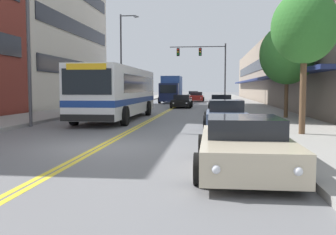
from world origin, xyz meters
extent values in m
plane|color=slate|center=(0.00, 37.00, 0.00)|extent=(240.00, 240.00, 0.00)
cube|color=gray|center=(-7.46, 37.00, 0.08)|extent=(3.91, 106.00, 0.16)
cube|color=gray|center=(7.46, 37.00, 0.08)|extent=(3.91, 106.00, 0.16)
cube|color=yellow|center=(-0.10, 37.00, 0.00)|extent=(0.14, 106.00, 0.01)
cube|color=yellow|center=(0.10, 37.00, 0.00)|extent=(0.14, 106.00, 0.01)
cube|color=black|center=(-9.62, 24.98, 3.89)|extent=(0.08, 18.57, 1.40)
cube|color=black|center=(-9.62, 24.98, 7.78)|extent=(0.08, 18.57, 1.40)
cube|color=gray|center=(13.66, 37.00, 3.91)|extent=(8.00, 68.00, 7.82)
cube|color=navy|center=(9.11, 37.00, 2.90)|extent=(1.10, 61.20, 0.24)
cube|color=black|center=(9.62, 37.00, 4.85)|extent=(0.08, 61.20, 1.40)
cube|color=silver|center=(-2.07, 10.69, 1.71)|extent=(2.59, 11.54, 2.72)
cube|color=navy|center=(-2.07, 10.69, 1.16)|extent=(2.61, 11.56, 0.32)
cube|color=black|center=(-2.07, 11.27, 2.14)|extent=(2.62, 9.00, 0.98)
cube|color=black|center=(-2.07, 4.90, 2.20)|extent=(2.33, 0.04, 1.19)
cube|color=yellow|center=(-2.07, 4.89, 2.88)|extent=(1.86, 0.06, 0.28)
cube|color=black|center=(-2.07, 4.88, 0.53)|extent=(2.54, 0.08, 0.32)
cylinder|color=black|center=(-3.40, 6.77, 0.50)|extent=(0.30, 1.00, 1.00)
cylinder|color=black|center=(-0.75, 6.77, 0.50)|extent=(0.30, 1.00, 1.00)
cylinder|color=black|center=(-3.40, 13.87, 0.50)|extent=(0.30, 1.00, 1.00)
cylinder|color=black|center=(-0.75, 13.87, 0.50)|extent=(0.30, 1.00, 1.00)
cube|color=#232328|center=(-4.41, 30.19, 0.52)|extent=(1.87, 4.52, 0.70)
cube|color=black|center=(-4.41, 30.37, 1.10)|extent=(1.61, 1.99, 0.45)
cylinder|color=black|center=(-5.37, 28.79, 0.30)|extent=(0.22, 0.61, 0.61)
cylinder|color=black|center=(-3.45, 28.79, 0.30)|extent=(0.22, 0.61, 0.61)
cylinder|color=black|center=(-5.37, 31.59, 0.30)|extent=(0.22, 0.61, 0.61)
cylinder|color=black|center=(-3.45, 31.59, 0.30)|extent=(0.22, 0.61, 0.61)
sphere|color=silver|center=(-5.07, 27.91, 0.55)|extent=(0.16, 0.16, 0.16)
sphere|color=silver|center=(-3.76, 27.91, 0.55)|extent=(0.16, 0.16, 0.16)
cube|color=red|center=(-5.08, 32.46, 0.55)|extent=(0.18, 0.04, 0.10)
cube|color=red|center=(-3.74, 32.46, 0.55)|extent=(0.18, 0.04, 0.10)
cube|color=#BCAD89|center=(-4.28, 23.49, 0.56)|extent=(1.73, 4.76, 0.73)
cube|color=black|center=(-4.28, 23.68, 1.15)|extent=(1.49, 2.09, 0.47)
cylinder|color=black|center=(-5.17, 22.01, 0.35)|extent=(0.22, 0.70, 0.70)
cylinder|color=black|center=(-3.39, 22.01, 0.35)|extent=(0.22, 0.70, 0.70)
cylinder|color=black|center=(-5.17, 24.96, 0.35)|extent=(0.22, 0.70, 0.70)
cylinder|color=black|center=(-3.39, 24.96, 0.35)|extent=(0.22, 0.70, 0.70)
sphere|color=silver|center=(-4.88, 21.09, 0.59)|extent=(0.16, 0.16, 0.16)
sphere|color=silver|center=(-3.67, 21.09, 0.59)|extent=(0.16, 0.16, 0.16)
cube|color=red|center=(-4.90, 25.87, 0.59)|extent=(0.18, 0.04, 0.10)
cube|color=red|center=(-3.66, 25.87, 0.59)|extent=(0.18, 0.04, 0.10)
cube|color=beige|center=(4.33, -2.87, 0.49)|extent=(1.95, 4.76, 0.62)
cube|color=black|center=(4.33, -2.68, 1.02)|extent=(1.68, 2.09, 0.43)
cylinder|color=black|center=(3.34, -4.35, 0.32)|extent=(0.22, 0.64, 0.64)
cylinder|color=black|center=(5.33, -4.35, 0.32)|extent=(0.22, 0.64, 0.64)
cylinder|color=black|center=(3.34, -1.40, 0.32)|extent=(0.22, 0.64, 0.64)
cylinder|color=black|center=(5.33, -1.40, 0.32)|extent=(0.22, 0.64, 0.64)
sphere|color=silver|center=(3.65, -5.27, 0.52)|extent=(0.16, 0.16, 0.16)
sphere|color=silver|center=(5.02, -5.27, 0.52)|extent=(0.16, 0.16, 0.16)
cube|color=red|center=(3.63, -0.49, 0.52)|extent=(0.18, 0.04, 0.10)
cube|color=red|center=(5.03, -0.49, 0.52)|extent=(0.18, 0.04, 0.10)
cube|color=#475675|center=(4.29, 6.57, 0.48)|extent=(1.87, 4.38, 0.59)
cube|color=black|center=(4.29, 6.75, 1.05)|extent=(1.61, 1.93, 0.54)
cylinder|color=black|center=(3.33, 5.21, 0.34)|extent=(0.22, 0.68, 0.68)
cylinder|color=black|center=(5.25, 5.21, 0.34)|extent=(0.22, 0.68, 0.68)
cylinder|color=black|center=(3.33, 7.93, 0.34)|extent=(0.22, 0.68, 0.68)
cylinder|color=black|center=(5.25, 7.93, 0.34)|extent=(0.22, 0.68, 0.68)
sphere|color=silver|center=(3.64, 4.36, 0.51)|extent=(0.16, 0.16, 0.16)
sphere|color=silver|center=(4.95, 4.36, 0.51)|extent=(0.16, 0.16, 0.16)
cube|color=red|center=(3.62, 8.77, 0.51)|extent=(0.18, 0.04, 0.10)
cube|color=red|center=(4.96, 8.77, 0.51)|extent=(0.18, 0.04, 0.10)
cube|color=#19234C|center=(4.40, 19.29, 0.56)|extent=(1.81, 4.13, 0.75)
cube|color=black|center=(4.40, 19.45, 1.14)|extent=(1.56, 1.82, 0.42)
cylinder|color=black|center=(3.47, 18.00, 0.34)|extent=(0.22, 0.69, 0.69)
cylinder|color=black|center=(5.33, 18.00, 0.34)|extent=(0.22, 0.69, 0.69)
cylinder|color=black|center=(3.47, 20.57, 0.34)|extent=(0.22, 0.69, 0.69)
cylinder|color=black|center=(5.33, 20.57, 0.34)|extent=(0.22, 0.69, 0.69)
sphere|color=silver|center=(3.76, 17.20, 0.60)|extent=(0.16, 0.16, 0.16)
sphere|color=silver|center=(5.03, 17.20, 0.60)|extent=(0.16, 0.16, 0.16)
cube|color=red|center=(3.74, 21.36, 0.60)|extent=(0.18, 0.04, 0.10)
cube|color=red|center=(5.05, 21.36, 0.60)|extent=(0.18, 0.04, 0.10)
cube|color=#38383D|center=(0.71, 50.30, 0.55)|extent=(1.76, 4.07, 0.74)
cube|color=black|center=(0.71, 50.47, 1.15)|extent=(1.52, 1.79, 0.45)
cylinder|color=black|center=(-0.19, 49.04, 0.34)|extent=(0.22, 0.67, 0.67)
cylinder|color=black|center=(1.62, 49.04, 0.34)|extent=(0.22, 0.67, 0.67)
cylinder|color=black|center=(-0.19, 51.57, 0.34)|extent=(0.22, 0.67, 0.67)
cylinder|color=black|center=(1.62, 51.57, 0.34)|extent=(0.22, 0.67, 0.67)
sphere|color=silver|center=(0.09, 48.25, 0.59)|extent=(0.16, 0.16, 0.16)
sphere|color=silver|center=(1.33, 48.25, 0.59)|extent=(0.16, 0.16, 0.16)
cube|color=red|center=(0.08, 52.35, 0.59)|extent=(0.18, 0.04, 0.10)
cube|color=red|center=(1.35, 52.35, 0.59)|extent=(0.18, 0.04, 0.10)
cube|color=black|center=(0.75, 24.67, 0.47)|extent=(1.74, 4.36, 0.61)
cube|color=black|center=(0.75, 24.84, 1.01)|extent=(1.49, 1.92, 0.47)
cylinder|color=black|center=(-0.14, 23.32, 0.31)|extent=(0.22, 0.61, 0.61)
cylinder|color=black|center=(1.64, 23.32, 0.31)|extent=(0.22, 0.61, 0.61)
cylinder|color=black|center=(-0.14, 26.02, 0.31)|extent=(0.22, 0.61, 0.61)
cylinder|color=black|center=(1.64, 26.02, 0.31)|extent=(0.22, 0.61, 0.61)
sphere|color=silver|center=(0.14, 22.47, 0.50)|extent=(0.16, 0.16, 0.16)
sphere|color=silver|center=(1.36, 22.47, 0.50)|extent=(0.16, 0.16, 0.16)
cube|color=red|center=(0.12, 26.86, 0.50)|extent=(0.18, 0.04, 0.10)
cube|color=red|center=(1.37, 26.86, 0.50)|extent=(0.18, 0.04, 0.10)
cube|color=maroon|center=(1.56, 41.57, 0.50)|extent=(1.84, 4.55, 0.67)
cube|color=black|center=(1.56, 41.75, 1.09)|extent=(1.59, 2.00, 0.49)
cylinder|color=black|center=(0.61, 40.16, 0.31)|extent=(0.22, 0.62, 0.62)
cylinder|color=black|center=(2.50, 40.16, 0.31)|extent=(0.22, 0.62, 0.62)
cylinder|color=black|center=(0.61, 42.98, 0.31)|extent=(0.22, 0.62, 0.62)
cylinder|color=black|center=(2.50, 42.98, 0.31)|extent=(0.22, 0.62, 0.62)
sphere|color=silver|center=(0.91, 39.27, 0.54)|extent=(0.16, 0.16, 0.16)
sphere|color=silver|center=(2.20, 39.27, 0.54)|extent=(0.16, 0.16, 0.16)
cube|color=red|center=(0.90, 43.85, 0.54)|extent=(0.18, 0.04, 0.10)
cube|color=red|center=(2.22, 43.85, 0.54)|extent=(0.18, 0.04, 0.10)
cube|color=#19234C|center=(-1.52, 33.92, 1.36)|extent=(2.34, 1.96, 2.22)
cube|color=black|center=(-1.52, 32.92, 1.76)|extent=(1.99, 0.04, 0.98)
cube|color=#335699|center=(-1.52, 37.18, 1.83)|extent=(2.38, 4.57, 3.15)
cylinder|color=black|center=(-2.72, 33.92, 0.42)|extent=(0.28, 0.84, 0.84)
cylinder|color=black|center=(-0.33, 33.92, 0.42)|extent=(0.28, 0.84, 0.84)
cylinder|color=black|center=(-2.72, 38.55, 0.42)|extent=(0.28, 0.84, 0.84)
cylinder|color=black|center=(-0.33, 38.55, 0.42)|extent=(0.28, 0.84, 0.84)
cylinder|color=#47474C|center=(5.20, 32.88, 3.54)|extent=(0.18, 0.18, 7.08)
cylinder|color=#47474C|center=(1.95, 32.88, 6.73)|extent=(6.51, 0.11, 0.11)
cube|color=black|center=(2.27, 32.88, 6.13)|extent=(0.34, 0.26, 0.92)
sphere|color=red|center=(2.27, 32.72, 6.40)|extent=(0.18, 0.18, 0.18)
sphere|color=yellow|center=(2.27, 32.72, 6.13)|extent=(0.18, 0.18, 0.18)
sphere|color=green|center=(2.27, 32.72, 5.85)|extent=(0.18, 0.18, 0.18)
cylinder|color=black|center=(2.27, 32.88, 6.66)|extent=(0.02, 0.02, 0.14)
cube|color=black|center=(-0.33, 32.88, 6.13)|extent=(0.34, 0.26, 0.92)
sphere|color=red|center=(-0.33, 32.72, 6.40)|extent=(0.18, 0.18, 0.18)
sphere|color=yellow|center=(-0.33, 32.72, 6.13)|extent=(0.18, 0.18, 0.18)
sphere|color=green|center=(-0.33, 32.72, 5.85)|extent=(0.18, 0.18, 0.18)
cylinder|color=black|center=(-0.33, 32.88, 6.66)|extent=(0.02, 0.02, 0.14)
cylinder|color=#47474C|center=(-5.30, 5.91, 4.19)|extent=(0.16, 0.16, 8.38)
cylinder|color=#47474C|center=(-5.30, 24.89, 4.55)|extent=(0.16, 0.16, 9.09)
cylinder|color=#47474C|center=(-4.52, 24.89, 8.94)|extent=(1.55, 0.10, 0.10)
ellipsoid|color=#B2B2B7|center=(-3.75, 24.89, 8.84)|extent=(0.56, 0.28, 0.20)
cylinder|color=brown|center=(7.01, 3.03, 1.64)|extent=(0.23, 0.23, 2.96)
ellipsoid|color=#2D6B28|center=(7.01, 3.03, 4.17)|extent=(2.47, 2.47, 2.72)
cylinder|color=brown|center=(7.98, 11.14, 1.34)|extent=(0.23, 0.23, 2.35)
ellipsoid|color=#387F33|center=(7.98, 11.14, 3.87)|extent=(3.21, 3.21, 3.53)
camera|label=1|loc=(3.55, -11.63, 1.91)|focal=40.00mm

